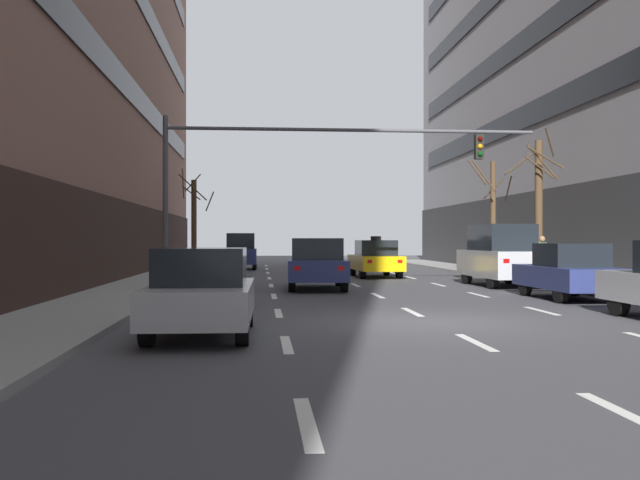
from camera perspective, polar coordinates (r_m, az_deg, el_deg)
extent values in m
plane|color=#424247|center=(15.29, 8.80, -6.36)|extent=(120.00, 120.00, 0.00)
cube|color=gray|center=(15.40, -20.16, -6.05)|extent=(2.74, 80.00, 0.14)
cube|color=silver|center=(6.99, -1.05, -14.07)|extent=(0.16, 2.00, 0.01)
cube|color=silver|center=(11.90, -2.64, -8.18)|extent=(0.16, 2.00, 0.01)
cube|color=silver|center=(16.86, -3.28, -5.74)|extent=(0.16, 2.00, 0.01)
cube|color=silver|center=(21.84, -3.63, -4.41)|extent=(0.16, 2.00, 0.01)
cube|color=silver|center=(26.82, -3.85, -3.58)|extent=(0.16, 2.00, 0.01)
cube|color=silver|center=(31.81, -4.00, -3.00)|extent=(0.16, 2.00, 0.01)
cube|color=silver|center=(36.81, -4.11, -2.59)|extent=(0.16, 2.00, 0.01)
cube|color=silver|center=(41.80, -4.19, -2.27)|extent=(0.16, 2.00, 0.01)
cube|color=silver|center=(46.80, -4.26, -2.02)|extent=(0.16, 2.00, 0.01)
cube|color=silver|center=(7.84, 23.02, -12.52)|extent=(0.16, 2.00, 0.01)
cube|color=silver|center=(12.41, 12.08, -7.84)|extent=(0.16, 2.00, 0.01)
cube|color=silver|center=(17.23, 7.22, -5.62)|extent=(0.16, 2.00, 0.01)
cube|color=silver|center=(22.12, 4.52, -4.35)|extent=(0.16, 2.00, 0.01)
cube|color=silver|center=(27.06, 2.80, -3.55)|extent=(0.16, 2.00, 0.01)
cube|color=silver|center=(32.01, 1.61, -2.98)|extent=(0.16, 2.00, 0.01)
cube|color=silver|center=(36.98, 0.75, -2.57)|extent=(0.16, 2.00, 0.01)
cube|color=silver|center=(41.95, 0.09, -2.26)|extent=(0.16, 2.00, 0.01)
cube|color=silver|center=(46.93, -0.43, -2.01)|extent=(0.16, 2.00, 0.01)
cube|color=silver|center=(18.13, 16.98, -5.33)|extent=(0.16, 2.00, 0.01)
cube|color=silver|center=(22.84, 12.31, -4.22)|extent=(0.16, 2.00, 0.01)
cube|color=silver|center=(27.64, 9.25, -3.47)|extent=(0.16, 2.00, 0.01)
cube|color=silver|center=(32.51, 7.11, -2.94)|extent=(0.16, 2.00, 0.01)
cube|color=silver|center=(37.41, 5.52, -2.54)|extent=(0.16, 2.00, 0.01)
cube|color=silver|center=(42.33, 4.31, -2.24)|extent=(0.16, 2.00, 0.01)
cube|color=silver|center=(47.27, 3.35, -2.00)|extent=(0.16, 2.00, 0.01)
cylinder|color=black|center=(34.04, 2.58, -2.25)|extent=(0.24, 0.67, 0.66)
cylinder|color=black|center=(34.33, 5.24, -2.23)|extent=(0.24, 0.67, 0.66)
cylinder|color=black|center=(31.36, 3.36, -2.45)|extent=(0.24, 0.67, 0.66)
cylinder|color=black|center=(31.67, 6.23, -2.42)|extent=(0.24, 0.67, 0.66)
cube|color=yellow|center=(32.83, 4.34, -1.77)|extent=(1.98, 4.48, 0.64)
cube|color=black|center=(32.61, 4.41, -0.62)|extent=(1.66, 1.96, 0.68)
cube|color=white|center=(34.85, 2.62, -1.48)|extent=(0.20, 0.09, 0.14)
cube|color=red|center=(30.57, 3.91, -1.70)|extent=(0.20, 0.09, 0.14)
cube|color=white|center=(35.08, 4.72, -1.47)|extent=(0.20, 0.09, 0.14)
cube|color=red|center=(30.83, 6.28, -1.68)|extent=(0.20, 0.09, 0.14)
cube|color=black|center=(32.61, 4.41, 0.14)|extent=(0.45, 0.21, 0.18)
cylinder|color=black|center=(26.31, -2.21, -2.90)|extent=(0.26, 0.71, 0.70)
cylinder|color=black|center=(26.37, 1.47, -2.89)|extent=(0.26, 0.71, 0.70)
cylinder|color=black|center=(23.47, -2.21, -3.26)|extent=(0.26, 0.71, 0.70)
cylinder|color=black|center=(23.53, 1.91, -3.25)|extent=(0.26, 0.71, 0.70)
cube|color=navy|center=(24.89, -0.26, -2.29)|extent=(2.15, 4.73, 0.68)
cube|color=black|center=(24.66, -0.25, -0.69)|extent=(1.78, 2.08, 0.72)
cube|color=white|center=(27.15, -1.86, -1.84)|extent=(0.21, 0.09, 0.15)
cube|color=red|center=(22.59, -1.80, -2.23)|extent=(0.21, 0.09, 0.15)
cube|color=white|center=(27.19, 1.01, -1.84)|extent=(0.21, 0.09, 0.15)
cube|color=red|center=(22.64, 1.65, -2.22)|extent=(0.21, 0.09, 0.15)
cylinder|color=black|center=(42.93, -7.18, -1.79)|extent=(0.21, 0.63, 0.63)
cylinder|color=black|center=(42.88, -5.13, -1.79)|extent=(0.21, 0.63, 0.63)
cylinder|color=black|center=(40.34, -7.35, -1.91)|extent=(0.21, 0.63, 0.63)
cylinder|color=black|center=(40.29, -5.18, -1.91)|extent=(0.21, 0.63, 0.63)
cube|color=navy|center=(41.59, -6.21, -1.26)|extent=(1.79, 4.23, 0.86)
cube|color=black|center=(41.58, -6.21, -0.07)|extent=(1.55, 2.50, 0.86)
cube|color=white|center=(43.68, -6.93, -0.99)|extent=(0.19, 0.08, 0.13)
cube|color=red|center=(39.55, -7.20, -1.11)|extent=(0.19, 0.08, 0.13)
cube|color=white|center=(43.64, -5.31, -0.99)|extent=(0.19, 0.08, 0.13)
cube|color=red|center=(39.51, -5.41, -1.11)|extent=(0.19, 0.08, 0.13)
cylinder|color=black|center=(14.41, -11.74, -5.50)|extent=(0.22, 0.63, 0.62)
cylinder|color=black|center=(14.29, -5.71, -5.55)|extent=(0.22, 0.63, 0.62)
cylinder|color=black|center=(11.91, -13.43, -6.68)|extent=(0.22, 0.63, 0.62)
cylinder|color=black|center=(11.76, -6.11, -6.77)|extent=(0.22, 0.63, 0.62)
cube|color=#B7BABF|center=(13.04, -9.22, -4.76)|extent=(1.80, 4.17, 0.60)
cube|color=black|center=(12.82, -9.30, -2.06)|extent=(1.54, 1.81, 0.64)
cube|color=white|center=(15.12, -10.79, -3.70)|extent=(0.19, 0.08, 0.13)
cube|color=red|center=(11.10, -13.33, -5.06)|extent=(0.19, 0.08, 0.13)
cube|color=white|center=(15.02, -6.18, -3.72)|extent=(0.19, 0.08, 0.13)
cube|color=red|center=(10.97, -7.04, -5.12)|extent=(0.19, 0.08, 0.13)
cylinder|color=black|center=(17.49, 22.37, -4.44)|extent=(0.23, 0.68, 0.68)
cube|color=white|center=(18.27, 21.64, -2.86)|extent=(0.20, 0.08, 0.14)
cylinder|color=black|center=(22.81, 15.80, -3.43)|extent=(0.21, 0.64, 0.64)
cylinder|color=black|center=(23.39, 19.35, -3.35)|extent=(0.21, 0.64, 0.64)
cylinder|color=black|center=(20.39, 18.35, -3.85)|extent=(0.21, 0.64, 0.64)
cylinder|color=black|center=(21.04, 22.23, -3.73)|extent=(0.21, 0.64, 0.64)
cube|color=navy|center=(21.87, 18.89, -2.78)|extent=(1.79, 4.25, 0.62)
cube|color=black|center=(21.67, 19.09, -1.12)|extent=(1.55, 1.84, 0.66)
cube|color=white|center=(23.57, 15.49, -2.31)|extent=(0.19, 0.08, 0.13)
cube|color=red|center=(19.72, 19.63, -2.77)|extent=(0.19, 0.08, 0.13)
cube|color=white|center=(24.02, 18.27, -2.26)|extent=(0.19, 0.08, 0.13)
cube|color=red|center=(20.26, 22.84, -2.70)|extent=(0.19, 0.08, 0.13)
cylinder|color=black|center=(28.28, 11.44, -2.69)|extent=(0.25, 0.70, 0.69)
cylinder|color=black|center=(28.84, 14.63, -2.64)|extent=(0.25, 0.70, 0.69)
cylinder|color=black|center=(25.59, 13.37, -2.98)|extent=(0.25, 0.70, 0.69)
cylinder|color=black|center=(26.21, 16.84, -2.91)|extent=(0.25, 0.70, 0.69)
cube|color=#B7BABF|center=(27.19, 14.04, -1.81)|extent=(2.05, 4.68, 0.95)
cube|color=black|center=(27.18, 14.04, 0.19)|extent=(1.75, 2.78, 0.95)
cube|color=white|center=(29.12, 11.24, -1.36)|extent=(0.21, 0.09, 0.15)
cube|color=red|center=(24.82, 14.39, -1.60)|extent=(0.21, 0.09, 0.15)
cube|color=white|center=(29.56, 13.74, -1.33)|extent=(0.21, 0.09, 0.15)
cube|color=red|center=(25.33, 17.26, -1.57)|extent=(0.21, 0.09, 0.15)
cylinder|color=#4C4C51|center=(24.54, -12.03, 3.00)|extent=(0.18, 0.18, 5.65)
cylinder|color=#4C4C51|center=(24.79, 2.58, 8.61)|extent=(12.46, 0.12, 0.12)
cube|color=black|center=(25.64, 12.37, 7.15)|extent=(0.28, 0.24, 0.84)
sphere|color=#4B0704|center=(25.54, 12.46, 7.77)|extent=(0.17, 0.17, 0.17)
sphere|color=orange|center=(25.51, 12.46, 7.19)|extent=(0.17, 0.17, 0.17)
sphere|color=#073E10|center=(25.48, 12.46, 6.61)|extent=(0.17, 0.17, 0.17)
cylinder|color=#4C3823|center=(29.71, 16.79, 2.29)|extent=(0.30, 0.30, 5.44)
cylinder|color=#42301E|center=(30.36, 15.36, 5.78)|extent=(1.58, 1.11, 1.01)
cylinder|color=#42301E|center=(29.28, 16.87, 5.48)|extent=(1.09, 0.40, 0.89)
cylinder|color=#42301E|center=(29.77, 17.57, 7.35)|extent=(0.67, 0.72, 1.08)
cylinder|color=#42301E|center=(29.20, 17.29, 6.19)|extent=(1.43, 0.08, 0.86)
cylinder|color=#42301E|center=(29.27, 17.05, 5.89)|extent=(1.21, 0.26, 1.39)
cylinder|color=#4C3823|center=(34.93, 13.43, 1.77)|extent=(0.26, 0.26, 5.21)
cylinder|color=#42301E|center=(35.12, 14.58, 3.97)|extent=(0.28, 1.45, 1.12)
cylinder|color=#42301E|center=(35.46, 13.45, 3.93)|extent=(0.95, 0.39, 1.00)
cylinder|color=#42301E|center=(34.53, 12.73, 4.95)|extent=(0.78, 1.21, 1.55)
cylinder|color=#42301E|center=(34.65, 12.20, 5.24)|extent=(0.39, 1.72, 1.32)
cylinder|color=#4C3823|center=(42.86, -9.86, 1.33)|extent=(0.31, 0.31, 5.02)
cylinder|color=#42301E|center=(42.16, -9.96, 4.10)|extent=(1.64, 0.07, 1.53)
cylinder|color=#42301E|center=(43.11, -8.65, 3.00)|extent=(0.63, 1.84, 1.08)
cylinder|color=#42301E|center=(43.42, -9.95, 4.44)|extent=(0.94, 0.28, 1.07)
cylinder|color=#42301E|center=(42.93, -10.70, 4.41)|extent=(0.27, 1.30, 1.85)
cylinder|color=#42301E|center=(42.43, -10.06, 3.66)|extent=(1.09, 0.28, 0.84)
cylinder|color=black|center=(27.81, 16.95, -2.28)|extent=(0.13, 0.13, 0.86)
cylinder|color=black|center=(27.96, 17.12, -2.27)|extent=(0.13, 0.13, 0.86)
cube|color=#3F5938|center=(27.87, 17.04, -0.77)|extent=(0.39, 0.37, 0.61)
sphere|color=#9E704C|center=(27.87, 17.04, 0.08)|extent=(0.22, 0.22, 0.22)
cylinder|color=#3F5938|center=(27.68, 16.81, -0.72)|extent=(0.09, 0.09, 0.55)
cylinder|color=#3F5938|center=(28.06, 17.25, -0.71)|extent=(0.09, 0.09, 0.55)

